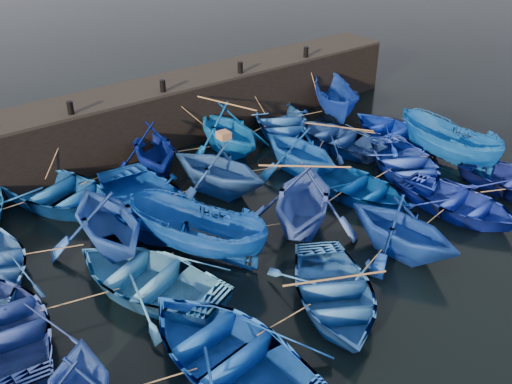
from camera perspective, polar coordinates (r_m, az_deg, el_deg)
ground at (r=18.82m, az=5.97°, el=-5.74°), size 120.00×120.00×0.00m
quay_wall at (r=25.81m, az=-10.00°, el=7.55°), size 26.00×2.50×2.50m
quay_top at (r=25.34m, az=-10.26°, el=10.29°), size 26.00×2.50×0.12m
bollard_1 at (r=23.01m, az=-18.07°, el=8.01°), size 0.24×0.24×0.50m
bollard_2 at (r=24.48m, az=-9.30°, el=10.43°), size 0.24×0.24×0.50m
bollard_3 at (r=26.48m, az=-1.59°, el=12.33°), size 0.24×0.24×0.50m
bollard_4 at (r=28.90m, az=5.02°, el=13.78°), size 0.24×0.24×0.50m
boat_1 at (r=22.02m, az=-19.29°, el=0.02°), size 5.59×6.35×1.10m
boat_2 at (r=23.33m, az=-10.31°, el=4.40°), size 4.41×4.75×2.05m
boat_3 at (r=24.41m, az=-2.90°, el=6.32°), size 3.91×4.47×2.25m
boat_4 at (r=26.64m, az=2.50°, el=7.02°), size 5.55×6.12×1.04m
boat_5 at (r=28.39m, az=8.00°, el=9.08°), size 3.91×4.88×1.80m
boat_7 at (r=18.72m, az=-14.61°, el=-2.62°), size 4.12×4.67×2.31m
boat_8 at (r=20.32m, az=-10.94°, el=-1.18°), size 4.66×6.14×1.20m
boat_9 at (r=21.34m, az=-3.81°, el=2.48°), size 4.72×5.07×2.18m
boat_10 at (r=22.86m, az=4.42°, el=4.28°), size 3.58×4.09×2.07m
boat_11 at (r=25.47m, az=8.23°, el=5.45°), size 3.55×4.69×0.92m
boat_12 at (r=26.59m, az=13.59°, el=6.00°), size 3.21×4.49×0.93m
boat_13 at (r=16.59m, az=-23.70°, el=-12.22°), size 3.93×5.12×0.99m
boat_14 at (r=17.04m, az=-10.74°, el=-8.34°), size 5.35×6.11×1.05m
boat_15 at (r=17.97m, az=-5.94°, el=-4.08°), size 3.90×5.04×1.85m
boat_16 at (r=19.18m, az=4.73°, el=-0.66°), size 5.98×5.92×2.39m
boat_17 at (r=21.59m, az=10.20°, el=0.46°), size 3.73×4.78×0.91m
boat_18 at (r=23.61m, az=14.74°, el=2.77°), size 5.31×5.91×1.01m
boat_19 at (r=24.85m, az=18.65°, el=4.59°), size 2.11×4.80×1.81m
boat_21 at (r=14.57m, az=-2.80°, el=-15.59°), size 4.68×5.98×1.13m
boat_22 at (r=16.41m, az=7.80°, el=-9.97°), size 5.25×5.74×0.97m
boat_23 at (r=18.53m, az=14.46°, el=-3.41°), size 3.82×4.29×2.06m
boat_24 at (r=21.55m, az=19.73°, el=-1.01°), size 3.60×4.75×0.93m
wooden_crate at (r=20.95m, az=-3.25°, el=5.69°), size 0.43×0.45×0.27m
mooring_ropes at (r=21.41m, az=-3.74°, el=1.92°), size 17.23×11.91×2.10m
loose_oars at (r=20.78m, az=4.27°, el=3.43°), size 9.78×12.01×1.53m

